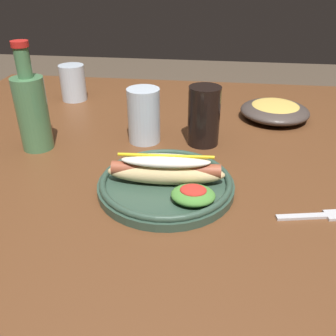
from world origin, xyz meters
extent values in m
cube|color=brown|center=(0.00, 0.00, 0.72)|extent=(1.33, 1.07, 0.04)
cylinder|color=brown|center=(-0.57, 0.44, 0.35)|extent=(0.06, 0.06, 0.70)
cylinder|color=brown|center=(0.57, 0.44, 0.35)|extent=(0.06, 0.06, 0.70)
cylinder|color=#334C3D|center=(0.02, -0.19, 0.75)|extent=(0.26, 0.26, 0.02)
torus|color=#334C3D|center=(0.02, -0.19, 0.76)|extent=(0.25, 0.25, 0.01)
ellipsoid|color=#E0C184|center=(0.02, -0.19, 0.78)|extent=(0.22, 0.06, 0.04)
cylinder|color=#9E4C33|center=(0.02, -0.19, 0.78)|extent=(0.20, 0.04, 0.03)
ellipsoid|color=silver|center=(0.02, -0.19, 0.80)|extent=(0.17, 0.05, 0.02)
cylinder|color=yellow|center=(0.02, -0.19, 0.81)|extent=(0.17, 0.02, 0.01)
ellipsoid|color=#4C8C38|center=(0.08, -0.24, 0.77)|extent=(0.08, 0.07, 0.02)
ellipsoid|color=red|center=(0.08, -0.24, 0.78)|extent=(0.05, 0.04, 0.01)
cube|color=silver|center=(0.26, -0.25, 0.74)|extent=(0.09, 0.03, 0.00)
cube|color=silver|center=(0.32, -0.23, 0.74)|extent=(0.04, 0.03, 0.00)
cylinder|color=black|center=(0.08, 0.02, 0.81)|extent=(0.07, 0.07, 0.14)
cylinder|color=silver|center=(-0.33, 0.29, 0.79)|extent=(0.08, 0.08, 0.11)
cylinder|color=silver|center=(-0.06, 0.02, 0.80)|extent=(0.08, 0.08, 0.13)
cylinder|color=#4C7F51|center=(-0.29, -0.05, 0.82)|extent=(0.07, 0.07, 0.16)
cylinder|color=#4C7F51|center=(-0.29, -0.05, 0.93)|extent=(0.03, 0.03, 0.06)
cylinder|color=red|center=(-0.29, -0.05, 0.97)|extent=(0.04, 0.04, 0.01)
ellipsoid|color=#423833|center=(0.27, 0.20, 0.76)|extent=(0.18, 0.18, 0.04)
ellipsoid|color=gold|center=(0.27, 0.20, 0.78)|extent=(0.13, 0.13, 0.02)
camera|label=1|loc=(0.10, -0.77, 1.12)|focal=39.65mm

